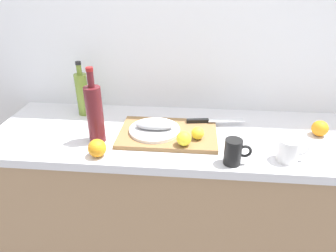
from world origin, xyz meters
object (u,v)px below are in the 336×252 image
at_px(white_plate, 155,130).
at_px(olive_oil_bottle, 82,93).
at_px(cutting_board, 168,133).
at_px(wine_bottle, 95,113).
at_px(chef_knife, 208,121).
at_px(lemon_0, 184,139).
at_px(orange_0, 97,148).
at_px(coffee_mug_0, 289,150).
at_px(coffee_mug_1, 234,152).
at_px(fish_fillet, 154,125).

height_order(white_plate, olive_oil_bottle, olive_oil_bottle).
height_order(cutting_board, wine_bottle, wine_bottle).
bearing_deg(white_plate, chef_knife, 25.18).
bearing_deg(cutting_board, lemon_0, -55.47).
xyz_separation_m(cutting_board, lemon_0, (0.08, -0.12, 0.04)).
relative_size(lemon_0, orange_0, 0.85).
xyz_separation_m(cutting_board, coffee_mug_0, (0.51, -0.17, 0.04)).
bearing_deg(chef_knife, coffee_mug_1, -81.66).
bearing_deg(cutting_board, coffee_mug_0, -17.97).
relative_size(olive_oil_bottle, coffee_mug_1, 2.63).
height_order(olive_oil_bottle, coffee_mug_0, olive_oil_bottle).
xyz_separation_m(lemon_0, coffee_mug_1, (0.20, -0.09, 0.00)).
relative_size(chef_knife, olive_oil_bottle, 1.00).
height_order(fish_fillet, coffee_mug_1, coffee_mug_1).
bearing_deg(wine_bottle, orange_0, -73.24).
distance_m(white_plate, coffee_mug_0, 0.60).
distance_m(coffee_mug_0, coffee_mug_1, 0.23).
height_order(cutting_board, coffee_mug_0, coffee_mug_0).
bearing_deg(fish_fillet, white_plate, 0.00).
bearing_deg(chef_knife, olive_oil_bottle, 165.29).
bearing_deg(orange_0, wine_bottle, 106.76).
distance_m(fish_fillet, coffee_mug_1, 0.40).
height_order(white_plate, lemon_0, lemon_0).
distance_m(white_plate, coffee_mug_1, 0.40).
distance_m(olive_oil_bottle, coffee_mug_0, 1.05).
relative_size(coffee_mug_0, orange_0, 1.65).
bearing_deg(fish_fillet, lemon_0, -38.32).
bearing_deg(coffee_mug_1, wine_bottle, 167.66).
relative_size(cutting_board, coffee_mug_1, 4.15).
bearing_deg(white_plate, olive_oil_bottle, 153.80).
relative_size(white_plate, fish_fillet, 1.33).
height_order(white_plate, orange_0, orange_0).
bearing_deg(olive_oil_bottle, coffee_mug_0, -20.34).
xyz_separation_m(wine_bottle, coffee_mug_0, (0.83, -0.09, -0.09)).
bearing_deg(fish_fillet, olive_oil_bottle, 153.80).
bearing_deg(lemon_0, cutting_board, 124.53).
bearing_deg(chef_knife, fish_fillet, -162.40).
bearing_deg(fish_fillet, wine_bottle, -163.55).
distance_m(chef_knife, coffee_mug_0, 0.43).
bearing_deg(coffee_mug_1, orange_0, 179.56).
distance_m(wine_bottle, orange_0, 0.17).
xyz_separation_m(coffee_mug_0, orange_0, (-0.79, -0.04, -0.01)).
bearing_deg(fish_fillet, cutting_board, 2.33).
bearing_deg(lemon_0, olive_oil_bottle, 150.35).
xyz_separation_m(fish_fillet, orange_0, (-0.22, -0.20, -0.01)).
bearing_deg(coffee_mug_0, cutting_board, 162.03).
bearing_deg(lemon_0, fish_fillet, 141.68).
height_order(fish_fillet, orange_0, orange_0).
relative_size(chef_knife, coffee_mug_0, 2.29).
relative_size(white_plate, lemon_0, 3.68).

